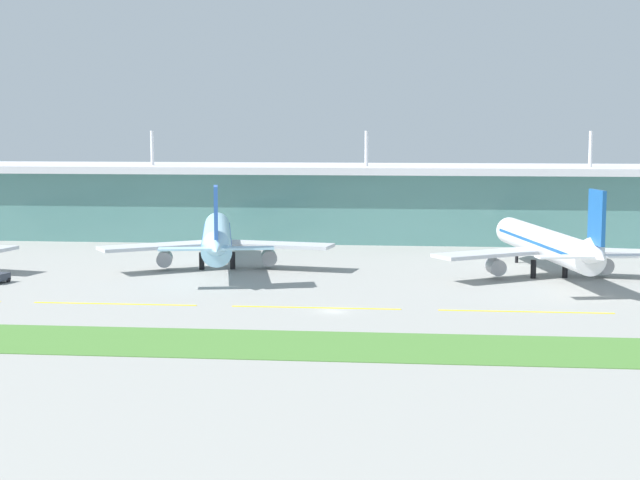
% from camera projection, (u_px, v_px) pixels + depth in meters
% --- Properties ---
extents(ground_plane, '(600.00, 600.00, 0.00)m').
position_uv_depth(ground_plane, '(333.00, 311.00, 158.46)').
color(ground_plane, gray).
extents(terminal_building, '(288.00, 34.00, 28.41)m').
position_uv_depth(terminal_building, '(367.00, 201.00, 257.94)').
color(terminal_building, slate).
rests_on(terminal_building, ground).
extents(airliner_near_middle, '(47.80, 60.81, 18.90)m').
position_uv_depth(airliner_near_middle, '(217.00, 238.00, 205.16)').
color(airliner_near_middle, '#9ED1EA').
rests_on(airliner_near_middle, ground).
extents(airliner_far_middle, '(47.80, 59.31, 18.90)m').
position_uv_depth(airliner_far_middle, '(547.00, 245.00, 193.81)').
color(airliner_far_middle, white).
rests_on(airliner_far_middle, ground).
extents(taxiway_stripe_mid_west, '(28.00, 0.70, 0.04)m').
position_uv_depth(taxiway_stripe_mid_west, '(115.00, 304.00, 164.99)').
color(taxiway_stripe_mid_west, yellow).
rests_on(taxiway_stripe_mid_west, ground).
extents(taxiway_stripe_centre, '(28.00, 0.70, 0.04)m').
position_uv_depth(taxiway_stripe_centre, '(316.00, 308.00, 161.54)').
color(taxiway_stripe_centre, yellow).
rests_on(taxiway_stripe_centre, ground).
extents(taxiway_stripe_mid_east, '(28.00, 0.70, 0.04)m').
position_uv_depth(taxiway_stripe_mid_east, '(526.00, 312.00, 158.09)').
color(taxiway_stripe_mid_east, yellow).
rests_on(taxiway_stripe_mid_east, ground).
extents(grass_verge, '(300.00, 18.00, 0.10)m').
position_uv_depth(grass_verge, '(316.00, 345.00, 133.82)').
color(grass_verge, '#477A33').
rests_on(grass_verge, ground).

